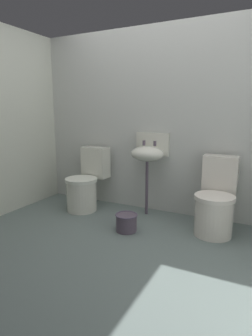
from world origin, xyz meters
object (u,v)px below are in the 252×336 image
Objects in this scene: toilet_left at (86,184)px; bucket at (126,222)px; sink at (148,153)px; toilet_right at (216,202)px.

toilet_left is 3.29× the size of bucket.
toilet_left is 0.91m from bucket.
toilet_left is 0.91m from sink.
sink is at bearing -13.24° from toilet_right.
toilet_right is at bearing 25.74° from bucket.
sink is (-0.84, 0.19, 0.43)m from toilet_right.
sink is (0.78, 0.19, 0.43)m from toilet_left.
toilet_left is at bearing 152.93° from bucket.
sink is 4.18× the size of bucket.
toilet_left reaches higher than bucket.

